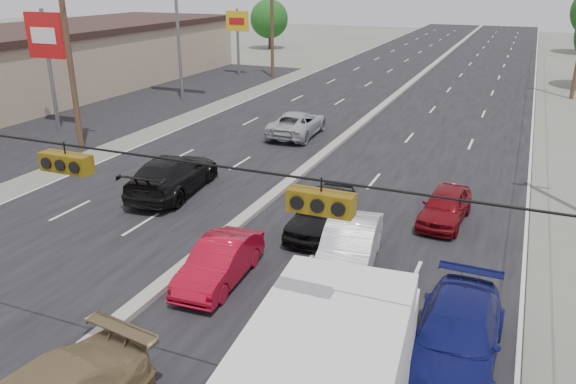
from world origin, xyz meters
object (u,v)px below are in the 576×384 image
object	(u,v)px
utility_pole_left_c	(272,20)
red_sedan	(219,262)
queue_car_d	(457,337)
queue_car_e	(445,206)
pole_sign_far	(237,27)
queue_car_a	(322,212)
oncoming_far	(297,124)
utility_pole_left_b	(69,52)
pole_sign_mid	(46,42)
tree_left_far	(269,19)
oncoming_near	(173,175)
queue_car_b	(349,247)

from	to	relation	value
utility_pole_left_c	red_sedan	size ratio (longest dim) A/B	2.55
utility_pole_left_c	queue_car_d	size ratio (longest dim) A/B	2.04
queue_car_d	queue_car_e	world-z (taller)	queue_car_d
queue_car_e	pole_sign_far	bearing A→B (deg)	134.28
queue_car_a	oncoming_far	xyz separation A→B (m)	(-5.74, 11.82, -0.03)
utility_pole_left_b	queue_car_e	world-z (taller)	utility_pole_left_b
pole_sign_mid	queue_car_a	xyz separation A→B (m)	(20.00, -7.87, -4.37)
utility_pole_left_c	queue_car_a	xyz separation A→B (m)	(15.50, -29.87, -4.36)
pole_sign_mid	tree_left_far	size ratio (longest dim) A/B	1.14
pole_sign_mid	oncoming_far	distance (m)	15.44
pole_sign_far	oncoming_near	bearing A→B (deg)	-67.55
queue_car_a	utility_pole_left_b	bearing A→B (deg)	160.75
red_sedan	oncoming_far	world-z (taller)	oncoming_far
utility_pole_left_b	queue_car_b	bearing A→B (deg)	-22.65
tree_left_far	red_sedan	bearing A→B (deg)	-66.77
tree_left_far	oncoming_far	size ratio (longest dim) A/B	1.19
pole_sign_mid	queue_car_d	bearing A→B (deg)	-28.25
utility_pole_left_b	pole_sign_mid	world-z (taller)	utility_pole_left_b
queue_car_b	oncoming_near	distance (m)	9.58
queue_car_b	queue_car_e	size ratio (longest dim) A/B	1.20
utility_pole_left_b	pole_sign_far	xyz separation A→B (m)	(-3.50, 25.00, -0.70)
queue_car_a	queue_car_e	world-z (taller)	queue_car_a
pole_sign_mid	queue_car_e	distance (m)	24.99
queue_car_e	oncoming_near	world-z (taller)	oncoming_near
queue_car_e	utility_pole_left_c	bearing A→B (deg)	129.71
pole_sign_mid	pole_sign_far	distance (m)	22.03
utility_pole_left_b	pole_sign_far	distance (m)	25.25
utility_pole_left_c	red_sedan	xyz separation A→B (m)	(13.90, -34.52, -4.46)
queue_car_e	utility_pole_left_b	bearing A→B (deg)	177.35
tree_left_far	queue_car_b	distance (m)	58.73
queue_car_a	queue_car_e	xyz separation A→B (m)	(4.00, 2.52, -0.11)
tree_left_far	queue_car_e	bearing A→B (deg)	-58.51
utility_pole_left_b	pole_sign_far	world-z (taller)	utility_pole_left_b
queue_car_b	oncoming_near	bearing A→B (deg)	151.35
pole_sign_far	oncoming_far	distance (m)	22.69
red_sedan	queue_car_a	bearing A→B (deg)	67.59
utility_pole_left_c	queue_car_e	size ratio (longest dim) A/B	2.66
pole_sign_mid	oncoming_far	bearing A→B (deg)	15.50
tree_left_far	queue_car_e	xyz separation A→B (m)	(29.00, -47.35, -3.08)
utility_pole_left_b	oncoming_far	bearing A→B (deg)	35.48
pole_sign_far	oncoming_near	distance (m)	31.23
oncoming_near	pole_sign_mid	bearing A→B (deg)	-34.63
red_sedan	queue_car_e	distance (m)	9.10
oncoming_near	pole_sign_far	bearing A→B (deg)	-74.74
tree_left_far	queue_car_d	world-z (taller)	tree_left_far
queue_car_b	utility_pole_left_b	bearing A→B (deg)	150.31
tree_left_far	pole_sign_mid	bearing A→B (deg)	-83.21
queue_car_b	queue_car_e	bearing A→B (deg)	58.04
utility_pole_left_c	pole_sign_far	size ratio (longest dim) A/B	1.67
pole_sign_far	queue_car_b	bearing A→B (deg)	-57.20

